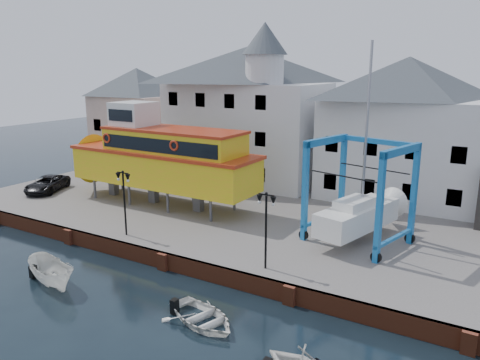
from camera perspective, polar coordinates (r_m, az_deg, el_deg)
The scene contains 13 objects.
ground at distance 27.93m, azimuth -9.27°, elevation -10.71°, with size 140.00×140.00×0.00m, color black.
hardstanding at distance 36.27m, azimuth 1.86°, elevation -3.90°, with size 44.00×22.00×1.00m, color #655E58.
quay_wall at distance 27.80m, azimuth -9.17°, elevation -9.70°, with size 44.00×0.47×1.00m.
building_pink at distance 51.17m, azimuth -12.24°, elevation 7.42°, with size 8.00×7.00×10.30m.
building_white_main at distance 43.60m, azimuth 0.99°, elevation 8.27°, with size 14.00×8.30×14.00m.
building_white_right at distance 39.39m, azimuth 19.36°, elevation 5.83°, with size 12.00×8.00×11.20m.
lamp_post_left at distance 29.98m, azimuth -14.01°, elevation -0.78°, with size 1.12×0.32×4.20m.
lamp_post_right at distance 24.23m, azimuth 3.21°, elevation -3.82°, with size 1.12×0.32×4.20m.
tour_boat at distance 36.78m, azimuth -10.66°, elevation 2.82°, with size 17.94×4.54×7.79m.
travel_lift at distance 29.76m, azimuth 14.87°, elevation -3.30°, with size 6.44×8.12×11.89m.
van at distance 43.34m, azimuth -22.45°, elevation -0.44°, with size 2.19×4.74×1.32m, color black.
motorboat_a at distance 27.69m, azimuth -21.83°, elevation -11.79°, with size 1.57×4.17×1.61m, color white.
motorboat_b at distance 22.48m, azimuth -4.60°, elevation -16.98°, with size 2.80×3.92×0.81m, color white.
Camera 1 is at (16.58, -19.35, 11.44)m, focal length 35.00 mm.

